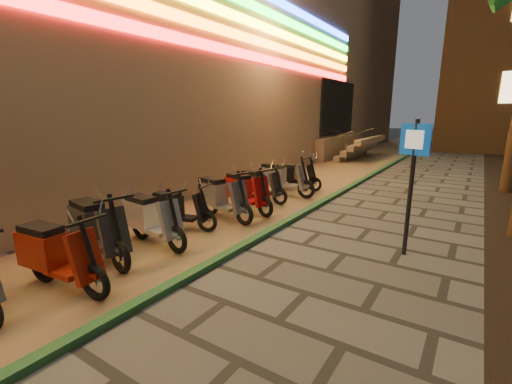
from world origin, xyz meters
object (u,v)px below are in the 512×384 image
Objects in this scene: scooter_7 at (150,218)px; scooter_9 at (219,196)px; scooter_10 at (245,191)px; pedestrian_sign at (412,169)px; scooter_12 at (281,178)px; scooter_13 at (293,176)px; scooter_5 at (55,254)px; scooter_6 at (96,228)px; scooter_8 at (177,209)px; scooter_11 at (258,185)px.

scooter_9 is at bearing 93.09° from scooter_7.
scooter_9 reaches higher than scooter_10.
pedestrian_sign is 1.41× the size of scooter_10.
scooter_12 reaches higher than scooter_10.
scooter_9 is at bearing -100.82° from scooter_13.
scooter_5 is 4.02m from scooter_9.
pedestrian_sign is at bearing -51.88° from scooter_13.
scooter_13 is (-0.09, 2.98, -0.06)m from scooter_10.
scooter_8 is (0.04, 1.91, -0.10)m from scooter_6.
scooter_11 is (-0.28, 5.97, -0.04)m from scooter_5.
scooter_10 is at bearing 92.99° from scooter_6.
pedestrian_sign is 4.83m from scooter_8.
scooter_5 is at bearing -72.39° from scooter_10.
scooter_6 is at bearing -85.56° from scooter_9.
scooter_6 is (-4.57, -3.17, -1.02)m from pedestrian_sign.
scooter_8 is 0.95× the size of scooter_11.
scooter_10 is 2.98m from scooter_13.
scooter_5 is at bearing -114.18° from pedestrian_sign.
scooter_12 is (-0.04, 2.04, 0.02)m from scooter_10.
scooter_13 is (0.05, 3.86, -0.07)m from scooter_9.
scooter_13 is (0.13, 5.93, -0.05)m from scooter_7.
scooter_11 is 1.92m from scooter_13.
pedestrian_sign is 5.65m from scooter_6.
scooter_6 is 1.22× the size of scooter_8.
scooter_8 is (-4.53, -1.26, -1.12)m from pedestrian_sign.
scooter_13 is (-0.05, 0.94, -0.07)m from scooter_12.
scooter_8 is at bearing -88.03° from scooter_11.
pedestrian_sign reaches higher than scooter_13.
scooter_11 is at bearing 177.67° from pedestrian_sign.
scooter_12 is at bearing 95.53° from scooter_6.
scooter_10 is (0.13, 0.88, -0.02)m from scooter_9.
scooter_5 is 1.10× the size of scooter_13.
scooter_5 is 1.00× the size of scooter_10.
scooter_8 is 0.87× the size of scooter_10.
scooter_7 is at bearing -94.23° from scooter_8.
scooter_6 is 3.98m from scooter_10.
scooter_12 is (-4.16, 2.82, -1.03)m from pedestrian_sign.
scooter_6 reaches higher than scooter_8.
scooter_5 is 4.90m from scooter_10.
pedestrian_sign is at bearing -36.91° from scooter_12.
scooter_7 is 0.94m from scooter_8.
scooter_7 is 1.10× the size of scooter_13.
scooter_6 is 1.92m from scooter_8.
scooter_6 is at bearing -97.38° from scooter_7.
scooter_7 is (0.23, 1.00, -0.04)m from scooter_6.
scooter_6 reaches higher than scooter_11.
scooter_6 reaches higher than scooter_10.
scooter_10 is 1.08× the size of scooter_11.
scooter_12 is (0.10, 2.92, 0.00)m from scooter_9.
scooter_13 is (0.16, 1.91, -0.01)m from scooter_11.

